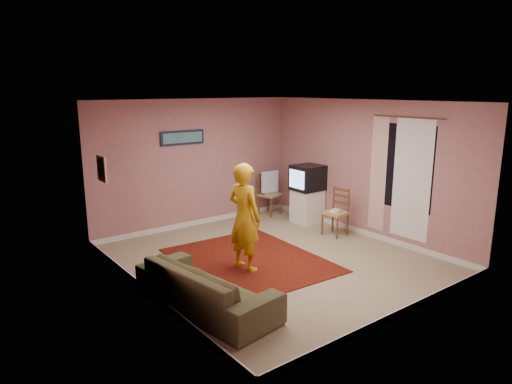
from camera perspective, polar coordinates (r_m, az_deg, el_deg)
ground at (r=7.74m, az=2.12°, el=-8.37°), size 5.00×5.00×0.00m
wall_back at (r=9.40m, az=-7.54°, el=3.56°), size 4.50×0.02×2.60m
wall_front at (r=5.72m, az=18.33°, el=-3.02°), size 4.50×0.02×2.60m
wall_left at (r=6.22m, az=-14.03°, el=-1.49°), size 0.02×5.00×2.60m
wall_right at (r=8.95m, az=13.42°, el=2.85°), size 0.02×5.00×2.60m
ceiling at (r=7.22m, az=2.29°, el=11.25°), size 4.50×5.00×0.02m
baseboard_back at (r=9.67m, az=-7.29°, el=-3.77°), size 4.50×0.02×0.10m
baseboard_front at (r=6.17m, az=17.41°, el=-14.24°), size 4.50×0.02×0.10m
baseboard_left at (r=6.64m, az=-13.35°, el=-11.99°), size 0.02×5.00×0.10m
baseboard_right at (r=9.23m, az=12.97°, el=-4.82°), size 0.02×5.00×0.10m
window at (r=8.39m, az=18.18°, el=2.94°), size 0.01×1.10×1.50m
curtain_sheer at (r=8.33m, az=18.88°, el=1.42°), size 0.01×0.75×2.10m
curtain_floral at (r=8.71m, az=15.02°, el=2.16°), size 0.01×0.35×2.10m
curtain_rod at (r=8.25m, az=18.43°, el=8.87°), size 0.02×1.40×0.02m
picture_back at (r=9.16m, az=-9.17°, el=6.73°), size 0.95×0.04×0.28m
picture_left at (r=7.65m, az=-18.69°, el=2.77°), size 0.04×0.38×0.42m
area_rug at (r=7.67m, az=-0.79°, el=-8.50°), size 2.25×2.75×0.01m
tv_cabinet at (r=9.75m, az=6.41°, el=-1.76°), size 0.56×0.51×0.71m
crt_tv at (r=9.61m, az=6.47°, el=1.79°), size 0.63×0.56×0.53m
chair_a at (r=10.24m, az=1.73°, el=0.31°), size 0.52×0.51×0.51m
dvd_player at (r=10.26m, az=1.73°, el=-0.05°), size 0.38×0.32×0.06m
blue_throw at (r=10.21m, az=1.74°, el=1.32°), size 0.44×0.06×0.46m
chair_b at (r=8.92m, az=9.92°, el=-1.88°), size 0.44×0.46×0.50m
game_console at (r=8.94m, az=9.90°, el=-2.32°), size 0.24×0.20×0.04m
sofa at (r=6.04m, az=-6.28°, el=-11.66°), size 1.11×2.17×0.61m
person at (r=7.07m, az=-1.42°, el=-3.16°), size 0.50×0.68×1.70m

